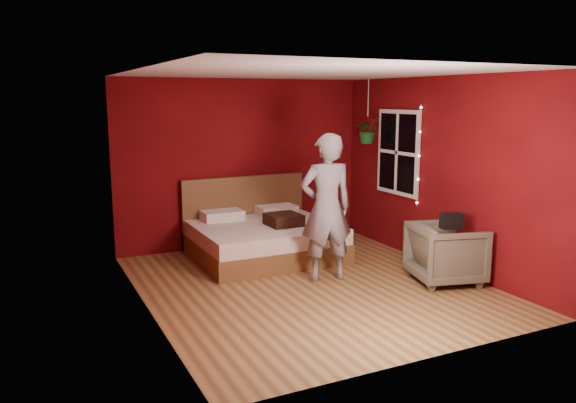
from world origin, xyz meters
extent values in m
plane|color=olive|center=(0.00, 0.00, 0.00)|extent=(4.50, 4.50, 0.00)
cube|color=maroon|center=(0.00, 2.26, 1.30)|extent=(4.00, 0.02, 2.60)
cube|color=maroon|center=(0.00, -2.26, 1.30)|extent=(4.00, 0.02, 2.60)
cube|color=maroon|center=(-2.01, 0.00, 1.30)|extent=(0.02, 4.50, 2.60)
cube|color=maroon|center=(2.01, 0.00, 1.30)|extent=(0.02, 4.50, 2.60)
cube|color=silver|center=(0.00, 0.00, 2.61)|extent=(4.00, 4.50, 0.02)
cube|color=white|center=(1.97, 0.90, 1.50)|extent=(0.04, 0.97, 1.27)
cube|color=black|center=(1.96, 0.90, 1.50)|extent=(0.02, 0.85, 1.15)
cube|color=white|center=(1.95, 0.90, 1.50)|extent=(0.03, 0.05, 1.15)
cube|color=white|center=(1.95, 0.90, 1.50)|extent=(0.03, 0.85, 0.05)
cylinder|color=silver|center=(1.94, 0.38, 1.50)|extent=(0.01, 0.01, 1.45)
sphere|color=#FFF2CC|center=(1.94, 0.38, 0.83)|extent=(0.04, 0.04, 0.04)
sphere|color=#FFF2CC|center=(1.94, 0.38, 1.16)|extent=(0.04, 0.04, 0.04)
sphere|color=#FFF2CC|center=(1.94, 0.38, 1.50)|extent=(0.04, 0.04, 0.04)
sphere|color=#FFF2CC|center=(1.94, 0.38, 1.84)|extent=(0.04, 0.04, 0.04)
sphere|color=#FFF2CC|center=(1.94, 0.38, 2.17)|extent=(0.04, 0.04, 0.04)
cube|color=brown|center=(-0.02, 1.35, 0.14)|extent=(2.00, 1.70, 0.28)
cube|color=white|center=(-0.02, 1.35, 0.39)|extent=(1.96, 1.67, 0.22)
cube|color=brown|center=(-0.02, 2.16, 0.55)|extent=(2.00, 0.08, 1.10)
cube|color=white|center=(-0.47, 1.92, 0.57)|extent=(0.60, 0.38, 0.14)
cube|color=white|center=(0.43, 1.92, 0.57)|extent=(0.60, 0.38, 0.14)
imported|color=gray|center=(0.29, 0.11, 0.94)|extent=(0.75, 0.55, 1.88)
imported|color=#5F5E4B|center=(1.60, -0.65, 0.38)|extent=(1.01, 0.99, 0.75)
cube|color=black|center=(1.48, -0.85, 0.85)|extent=(0.29, 0.19, 0.19)
cube|color=#321910|center=(0.20, 1.19, 0.58)|extent=(0.47, 0.47, 0.16)
cylinder|color=silver|center=(1.72, 1.36, 2.31)|extent=(0.01, 0.01, 0.57)
imported|color=#1B5F1B|center=(1.72, 1.36, 1.82)|extent=(0.45, 0.41, 0.42)
camera|label=1|loc=(-3.18, -5.93, 2.31)|focal=35.00mm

